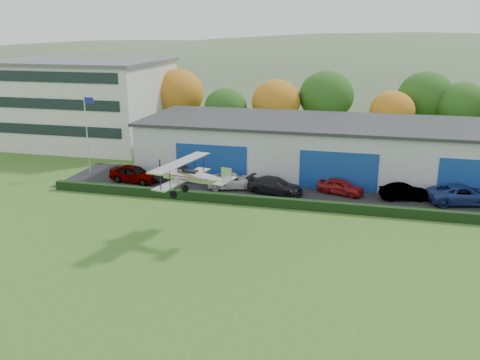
% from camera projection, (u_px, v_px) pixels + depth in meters
% --- Properties ---
extents(ground, '(300.00, 300.00, 0.00)m').
position_uv_depth(ground, '(216.00, 303.00, 28.20)').
color(ground, '#2F6620').
rests_on(ground, ground).
extents(apron, '(48.00, 9.00, 0.05)m').
position_uv_depth(apron, '(314.00, 192.00, 47.02)').
color(apron, black).
rests_on(apron, ground).
extents(hedge, '(46.00, 0.60, 0.80)m').
position_uv_depth(hedge, '(308.00, 205.00, 42.45)').
color(hedge, black).
rests_on(hedge, ground).
extents(hangar, '(40.60, 12.60, 5.30)m').
position_uv_depth(hangar, '(343.00, 148.00, 52.30)').
color(hangar, '#B2B7BC').
rests_on(hangar, ground).
extents(office_block, '(20.60, 15.60, 10.40)m').
position_uv_depth(office_block, '(82.00, 102.00, 65.76)').
color(office_block, silver).
rests_on(office_block, ground).
extents(flagpole, '(1.05, 0.10, 8.00)m').
position_uv_depth(flagpole, '(87.00, 126.00, 51.91)').
color(flagpole, silver).
rests_on(flagpole, ground).
extents(tree_belt, '(75.70, 13.22, 10.12)m').
position_uv_depth(tree_belt, '(316.00, 100.00, 64.18)').
color(tree_belt, '#3D2614').
rests_on(tree_belt, ground).
extents(distant_hills, '(430.00, 196.00, 56.00)m').
position_uv_depth(distant_hills, '(330.00, 117.00, 163.13)').
color(distant_hills, '#4C6642').
rests_on(distant_hills, ground).
extents(car_0, '(5.06, 2.70, 1.64)m').
position_uv_depth(car_0, '(134.00, 174.00, 49.67)').
color(car_0, gray).
rests_on(car_0, apron).
extents(car_1, '(5.03, 3.30, 1.57)m').
position_uv_depth(car_1, '(180.00, 173.00, 50.03)').
color(car_1, black).
rests_on(car_1, apron).
extents(car_2, '(5.43, 3.68, 1.38)m').
position_uv_depth(car_2, '(234.00, 181.00, 47.89)').
color(car_2, silver).
rests_on(car_2, apron).
extents(car_3, '(5.33, 2.99, 1.46)m').
position_uv_depth(car_3, '(275.00, 186.00, 46.28)').
color(car_3, black).
rests_on(car_3, apron).
extents(car_4, '(4.39, 2.86, 1.39)m').
position_uv_depth(car_4, '(341.00, 186.00, 46.15)').
color(car_4, maroon).
rests_on(car_4, apron).
extents(car_5, '(4.35, 2.28, 1.36)m').
position_uv_depth(car_5, '(405.00, 192.00, 44.64)').
color(car_5, gray).
rests_on(car_5, apron).
extents(car_6, '(6.25, 3.94, 1.61)m').
position_uv_depth(car_6, '(463.00, 194.00, 43.62)').
color(car_6, navy).
rests_on(car_6, apron).
extents(biplane, '(5.83, 6.65, 2.47)m').
position_uv_depth(biplane, '(191.00, 175.00, 36.21)').
color(biplane, silver).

